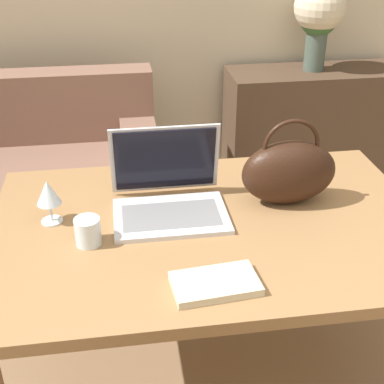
# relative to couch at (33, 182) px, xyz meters

# --- Properties ---
(dining_table) EXTENTS (1.43, 0.93, 0.75)m
(dining_table) POSITION_rel_couch_xyz_m (0.77, -1.28, 0.39)
(dining_table) COLOR olive
(dining_table) RESTS_ON ground_plane
(couch) EXTENTS (1.40, 0.88, 0.82)m
(couch) POSITION_rel_couch_xyz_m (0.00, 0.00, 0.00)
(couch) COLOR #7F5B4C
(couch) RESTS_ON ground_plane
(sideboard) EXTENTS (1.12, 0.40, 0.73)m
(sideboard) POSITION_rel_couch_xyz_m (1.75, 0.39, 0.08)
(sideboard) COLOR #4C3828
(sideboard) RESTS_ON ground_plane
(laptop) EXTENTS (0.37, 0.32, 0.27)m
(laptop) POSITION_rel_couch_xyz_m (0.64, -1.16, 0.54)
(laptop) COLOR silver
(laptop) RESTS_ON dining_table
(drinking_glass) EXTENTS (0.08, 0.08, 0.09)m
(drinking_glass) POSITION_rel_couch_xyz_m (0.38, -1.34, 0.51)
(drinking_glass) COLOR silver
(drinking_glass) RESTS_ON dining_table
(wine_glass) EXTENTS (0.08, 0.08, 0.15)m
(wine_glass) POSITION_rel_couch_xyz_m (0.26, -1.20, 0.57)
(wine_glass) COLOR silver
(wine_glass) RESTS_ON dining_table
(handbag) EXTENTS (0.32, 0.15, 0.31)m
(handbag) POSITION_rel_couch_xyz_m (1.05, -1.18, 0.59)
(handbag) COLOR black
(handbag) RESTS_ON dining_table
(flower_vase) EXTENTS (0.31, 0.31, 0.54)m
(flower_vase) POSITION_rel_couch_xyz_m (1.72, 0.41, 0.79)
(flower_vase) COLOR #47564C
(flower_vase) RESTS_ON sideboard
(book) EXTENTS (0.25, 0.16, 0.02)m
(book) POSITION_rel_couch_xyz_m (0.72, -1.60, 0.48)
(book) COLOR beige
(book) RESTS_ON dining_table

